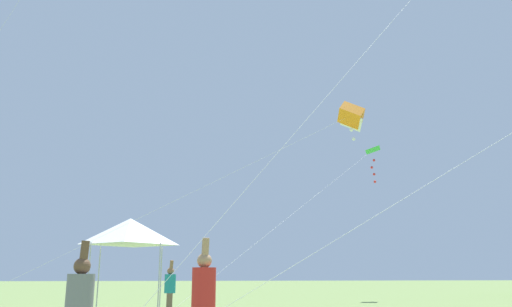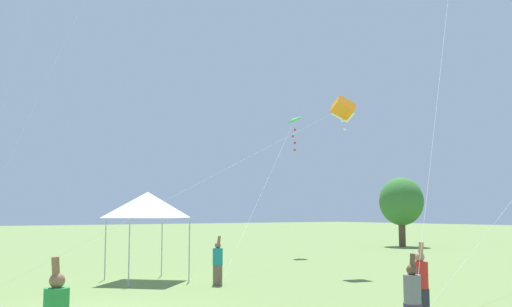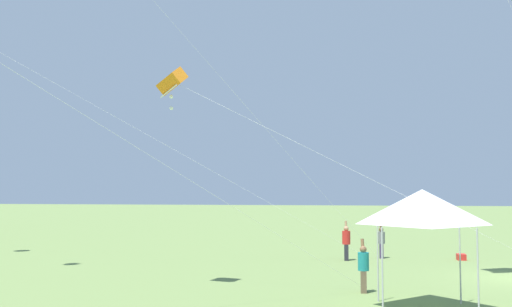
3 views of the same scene
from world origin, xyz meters
name	(u,v)px [view 2 (image 2 of 3)]	position (x,y,z in m)	size (l,w,h in m)	color
tree_far_centre	(401,202)	(-16.72, 31.40, 3.62)	(3.72, 3.35, 5.61)	brown
festival_tent	(148,205)	(-6.91, 4.83, 3.07)	(2.83, 2.83, 3.60)	#B7B7BC
person_red_shirt	(420,282)	(4.99, 7.16, 0.97)	(0.41, 0.41, 2.01)	#282833
person_grey_shirt	(412,297)	(6.26, 5.35, 0.90)	(0.38, 0.38, 1.85)	#473860
person_teal_shirt	(218,261)	(-4.13, 6.53, 0.91)	(0.38, 0.38, 1.87)	brown
kite_green_delta_0	(294,122)	(-14.26, 18.32, 8.70)	(11.23, 12.67, 9.19)	silver
kite_orange_box_1	(343,109)	(-4.42, 13.43, 7.58)	(2.11, 15.45, 8.19)	silver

